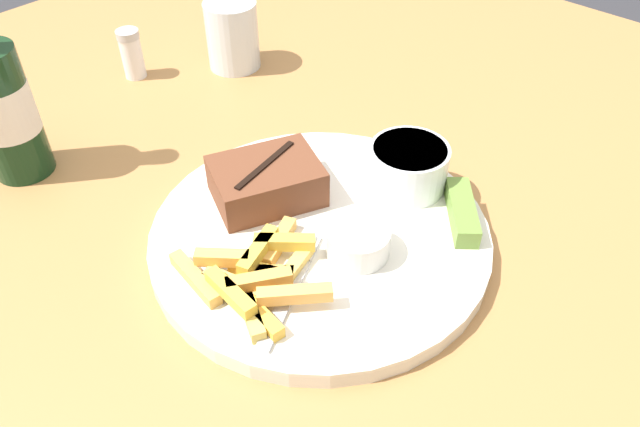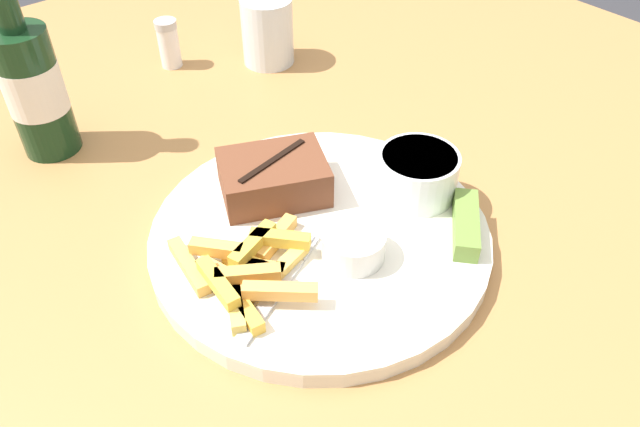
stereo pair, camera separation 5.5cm
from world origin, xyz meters
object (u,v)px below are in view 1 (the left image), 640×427
Objects in this scene: dinner_plate at (320,236)px; drinking_glass at (232,35)px; steak_portion at (268,180)px; pickle_spear at (462,212)px; fork_utensil at (289,294)px; salt_shaker at (132,54)px; dipping_sauce_cup at (360,239)px; beer_bottle at (1,105)px; coleslaw_cup at (408,164)px.

drinking_glass reaches higher than dinner_plate.
pickle_spear is (0.10, -0.16, -0.01)m from steak_portion.
salt_shaker is (0.15, 0.43, 0.01)m from fork_utensil.
dinner_plate is at bearing -0.00° from fork_utensil.
fork_utensil reaches higher than dinner_plate.
dipping_sauce_cup is 0.88× the size of salt_shaker.
drinking_glass reaches higher than steak_portion.
beer_bottle is (-0.13, 0.36, 0.05)m from dipping_sauce_cup.
pickle_spear is 0.19m from fork_utensil.
pickle_spear is at bearing -60.31° from beer_bottle.
salt_shaker reaches higher than pickle_spear.
dinner_plate is 0.05m from dipping_sauce_cup.
coleslaw_cup is (0.11, -0.02, 0.03)m from dinner_plate.
dinner_plate is 0.12m from coleslaw_cup.
fork_utensil is at bearing -155.74° from dinner_plate.
dinner_plate is at bearing -100.06° from salt_shaker.
steak_portion reaches higher than fork_utensil.
pickle_spear is at bearing -41.58° from fork_utensil.
dipping_sauce_cup is 0.45× the size of fork_utensil.
salt_shaker reaches higher than steak_portion.
salt_shaker is at bearing 21.80° from beer_bottle.
coleslaw_cup is 0.11m from dipping_sauce_cup.
dinner_plate is at bearing -119.26° from drinking_glass.
drinking_glass is at bearing 54.56° from steak_portion.
pickle_spear reaches higher than fork_utensil.
salt_shaker is at bearing 79.94° from dinner_plate.
steak_portion is 0.54× the size of beer_bottle.
beer_bottle is at bearing -158.20° from salt_shaker.
salt_shaker is at bearing 81.35° from dipping_sauce_cup.
steak_portion is at bearing 90.60° from dipping_sauce_cup.
steak_portion is 1.92× the size of salt_shaker.
dinner_plate is 1.39× the size of beer_bottle.
steak_portion is at bearing 28.80° from fork_utensil.
dipping_sauce_cup is 0.08m from fork_utensil.
coleslaw_cup is at bearing 13.58° from dipping_sauce_cup.
pickle_spear is 0.33× the size of beer_bottle.
beer_bottle is 0.31m from drinking_glass.
salt_shaker reaches higher than coleslaw_cup.
dinner_plate is 0.37m from drinking_glass.
dinner_plate is 2.53× the size of fork_utensil.
fork_utensil is 0.55× the size of beer_bottle.
drinking_glass reaches higher than pickle_spear.
coleslaw_cup reaches higher than pickle_spear.
fork_utensil is (-0.08, 0.01, -0.01)m from dipping_sauce_cup.
steak_portion reaches higher than dinner_plate.
steak_portion is 0.31m from drinking_glass.
pickle_spear is at bearing -86.47° from salt_shaker.
dinner_plate is 5.60× the size of dipping_sauce_cup.
fork_utensil is at bearing -175.46° from coleslaw_cup.
steak_portion is 0.28m from beer_bottle.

